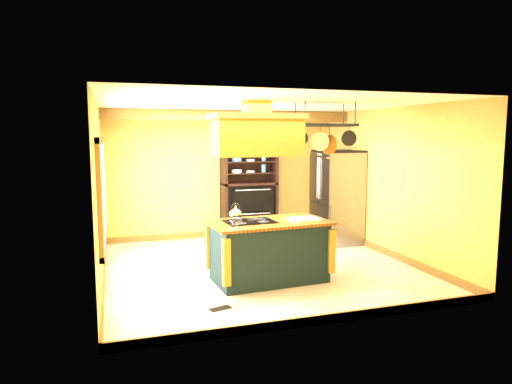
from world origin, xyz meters
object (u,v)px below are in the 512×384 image
refrigerator (337,199)px  hutch (248,199)px  kitchen_island (269,250)px  pot_rack (325,131)px  range_hood (256,133)px

refrigerator → hutch: bearing=146.6°
kitchen_island → pot_rack: 2.01m
pot_rack → hutch: 3.36m
pot_rack → kitchen_island: bearing=-179.9°
range_hood → pot_rack: 1.10m
kitchen_island → pot_rack: (0.91, 0.00, 1.80)m
kitchen_island → range_hood: range_hood is taller
refrigerator → range_hood: bearing=-140.2°
kitchen_island → hutch: hutch is taller
pot_rack → range_hood: bearing=-179.9°
kitchen_island → range_hood: bearing=176.3°
kitchen_island → pot_rack: pot_rack is taller
range_hood → pot_rack: (1.10, 0.00, 0.04)m
refrigerator → hutch: hutch is taller
range_hood → pot_rack: size_ratio=1.37×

